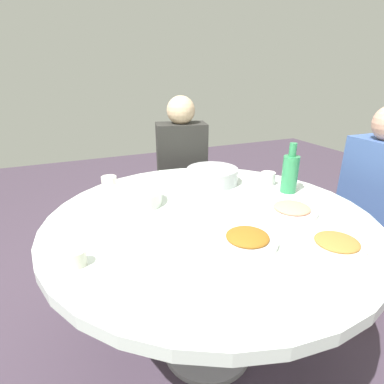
% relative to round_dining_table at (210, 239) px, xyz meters
% --- Properties ---
extents(ground, '(8.00, 8.00, 0.00)m').
position_rel_round_dining_table_xyz_m(ground, '(0.00, 0.00, -0.64)').
color(ground, '#443746').
extents(round_dining_table, '(1.38, 1.38, 0.76)m').
position_rel_round_dining_table_xyz_m(round_dining_table, '(0.00, 0.00, 0.00)').
color(round_dining_table, '#99999E').
rests_on(round_dining_table, ground).
extents(rice_bowl, '(0.28, 0.28, 0.09)m').
position_rel_round_dining_table_xyz_m(rice_bowl, '(0.36, -0.19, 0.16)').
color(rice_bowl, '#B2B5BA').
rests_on(rice_bowl, round_dining_table).
extents(soup_bowl, '(0.25, 0.28, 0.06)m').
position_rel_round_dining_table_xyz_m(soup_bowl, '(0.25, 0.27, 0.15)').
color(soup_bowl, white).
rests_on(soup_bowl, round_dining_table).
extents(dish_shrimp, '(0.22, 0.22, 0.04)m').
position_rel_round_dining_table_xyz_m(dish_shrimp, '(-0.12, -0.33, 0.13)').
color(dish_shrimp, silver).
rests_on(dish_shrimp, round_dining_table).
extents(dish_tofu_braise, '(0.20, 0.20, 0.04)m').
position_rel_round_dining_table_xyz_m(dish_tofu_braise, '(-0.41, -0.29, 0.13)').
color(dish_tofu_braise, white).
rests_on(dish_tofu_braise, round_dining_table).
extents(dish_stirfry, '(0.22, 0.22, 0.04)m').
position_rel_round_dining_table_xyz_m(dish_stirfry, '(-0.26, -0.02, 0.14)').
color(dish_stirfry, white).
rests_on(dish_stirfry, round_dining_table).
extents(green_bottle, '(0.08, 0.08, 0.25)m').
position_rel_round_dining_table_xyz_m(green_bottle, '(0.09, -0.49, 0.22)').
color(green_bottle, '#318C55').
rests_on(green_bottle, round_dining_table).
extents(tea_cup_near, '(0.08, 0.08, 0.06)m').
position_rel_round_dining_table_xyz_m(tea_cup_near, '(0.50, 0.34, 0.15)').
color(tea_cup_near, white).
rests_on(tea_cup_near, round_dining_table).
extents(tea_cup_far, '(0.06, 0.06, 0.05)m').
position_rel_round_dining_table_xyz_m(tea_cup_far, '(-0.16, 0.55, 0.14)').
color(tea_cup_far, silver).
rests_on(tea_cup_far, round_dining_table).
extents(tea_cup_side, '(0.08, 0.08, 0.07)m').
position_rel_round_dining_table_xyz_m(tea_cup_side, '(0.22, -0.46, 0.15)').
color(tea_cup_side, white).
rests_on(tea_cup_side, round_dining_table).
extents(stool_for_diner_left, '(0.33, 0.33, 0.42)m').
position_rel_round_dining_table_xyz_m(stool_for_diner_left, '(-0.03, -1.00, -0.43)').
color(stool_for_diner_left, brown).
rests_on(stool_for_diner_left, ground).
extents(diner_left, '(0.35, 0.35, 0.76)m').
position_rel_round_dining_table_xyz_m(diner_left, '(-0.03, -1.00, 0.10)').
color(diner_left, '#2D333D').
rests_on(diner_left, stool_for_diner_left).
extents(stool_for_diner_right, '(0.32, 0.32, 0.42)m').
position_rel_round_dining_table_xyz_m(stool_for_diner_right, '(0.90, -0.22, -0.43)').
color(stool_for_diner_right, brown).
rests_on(stool_for_diner_right, ground).
extents(diner_right, '(0.41, 0.39, 0.76)m').
position_rel_round_dining_table_xyz_m(diner_right, '(0.90, -0.22, 0.10)').
color(diner_right, '#2D333D').
rests_on(diner_right, stool_for_diner_right).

